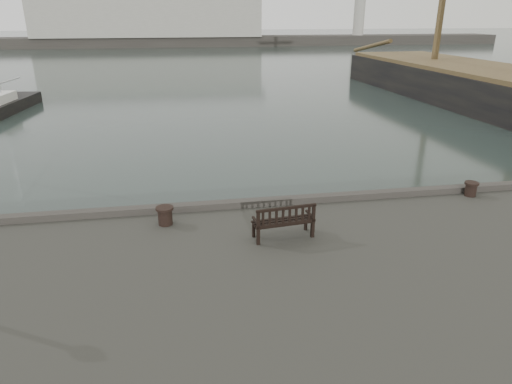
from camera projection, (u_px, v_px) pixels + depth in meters
ground at (301, 248)px, 13.58m from camera, size 400.00×400.00×0.00m
breakwater at (166, 25)px, 95.69m from camera, size 140.00×9.50×12.20m
bench at (283, 227)px, 10.76m from camera, size 1.50×0.66×0.83m
bollard_left at (165, 216)px, 11.44m from camera, size 0.55×0.55×0.47m
bollard_right at (471, 189)px, 13.26m from camera, size 0.48×0.48×0.42m
yacht_d at (6, 108)px, 32.54m from camera, size 3.00×8.02×10.09m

